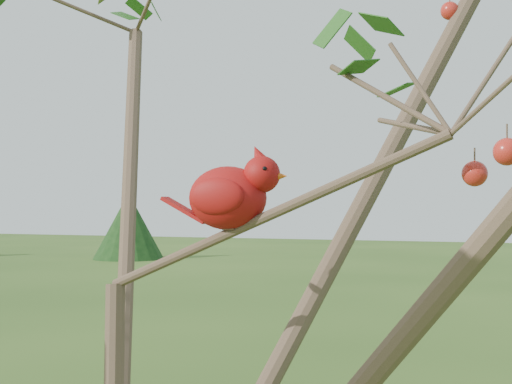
% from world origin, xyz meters
% --- Properties ---
extents(crabapple_tree, '(2.35, 2.05, 2.95)m').
position_xyz_m(crabapple_tree, '(0.03, -0.02, 2.12)').
color(crabapple_tree, '#463025').
rests_on(crabapple_tree, ground).
extents(cardinal, '(0.22, 0.12, 0.16)m').
position_xyz_m(cardinal, '(0.19, 0.08, 2.11)').
color(cardinal, '#A20D10').
rests_on(cardinal, ground).
extents(distant_trees, '(44.67, 12.17, 3.61)m').
position_xyz_m(distant_trees, '(-1.68, 24.50, 1.59)').
color(distant_trees, '#463025').
rests_on(distant_trees, ground).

